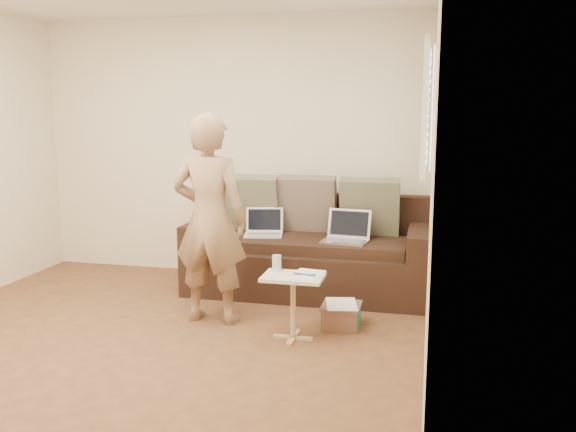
% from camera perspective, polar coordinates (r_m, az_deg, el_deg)
% --- Properties ---
extents(floor, '(4.50, 4.50, 0.00)m').
position_cam_1_polar(floor, '(4.53, -14.38, -12.43)').
color(floor, '#53341F').
rests_on(floor, ground).
extents(wall_back, '(4.00, 0.00, 4.00)m').
position_cam_1_polar(wall_back, '(6.28, -5.38, 6.30)').
color(wall_back, beige).
rests_on(wall_back, ground).
extents(wall_right, '(0.00, 4.50, 4.50)m').
position_cam_1_polar(wall_right, '(3.71, 13.26, 3.48)').
color(wall_right, beige).
rests_on(wall_right, ground).
extents(window_blinds, '(0.12, 0.88, 1.08)m').
position_cam_1_polar(window_blinds, '(5.19, 12.91, 9.73)').
color(window_blinds, white).
rests_on(window_blinds, wall_right).
extents(sofa, '(2.20, 0.95, 0.85)m').
position_cam_1_polar(sofa, '(5.72, 1.83, -2.90)').
color(sofa, black).
rests_on(sofa, ground).
extents(pillow_left, '(0.55, 0.29, 0.57)m').
position_cam_1_polar(pillow_left, '(5.98, -3.42, 1.22)').
color(pillow_left, '#5D6148').
rests_on(pillow_left, sofa).
extents(pillow_mid, '(0.55, 0.27, 0.57)m').
position_cam_1_polar(pillow_mid, '(5.89, 1.85, 1.11)').
color(pillow_mid, brown).
rests_on(pillow_mid, sofa).
extents(pillow_right, '(0.55, 0.28, 0.57)m').
position_cam_1_polar(pillow_right, '(5.77, 7.62, 0.82)').
color(pillow_right, '#5D6148').
rests_on(pillow_right, sofa).
extents(laptop_silver, '(0.43, 0.33, 0.27)m').
position_cam_1_polar(laptop_silver, '(5.50, 5.31, -2.45)').
color(laptop_silver, '#B7BABC').
rests_on(laptop_silver, sofa).
extents(laptop_white, '(0.40, 0.32, 0.26)m').
position_cam_1_polar(laptop_white, '(5.75, -2.32, -1.86)').
color(laptop_white, white).
rests_on(laptop_white, sofa).
extents(person, '(0.63, 0.43, 1.68)m').
position_cam_1_polar(person, '(4.87, -7.30, -0.29)').
color(person, '#8D714D').
rests_on(person, ground).
extents(side_table, '(0.45, 0.31, 0.49)m').
position_cam_1_polar(side_table, '(4.59, 0.47, -8.49)').
color(side_table, silver).
rests_on(side_table, ground).
extents(drinking_glass, '(0.07, 0.07, 0.12)m').
position_cam_1_polar(drinking_glass, '(4.63, -1.06, -4.40)').
color(drinking_glass, silver).
rests_on(drinking_glass, side_table).
extents(scissors, '(0.20, 0.13, 0.02)m').
position_cam_1_polar(scissors, '(4.51, 1.52, -5.47)').
color(scissors, silver).
rests_on(scissors, side_table).
extents(paper_on_table, '(0.25, 0.33, 0.00)m').
position_cam_1_polar(paper_on_table, '(4.54, 1.75, -5.46)').
color(paper_on_table, white).
rests_on(paper_on_table, side_table).
extents(striped_box, '(0.30, 0.30, 0.19)m').
position_cam_1_polar(striped_box, '(4.90, 4.99, -9.20)').
color(striped_box, red).
rests_on(striped_box, ground).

